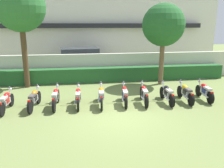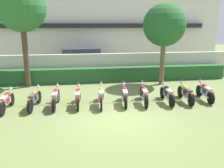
% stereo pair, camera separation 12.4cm
% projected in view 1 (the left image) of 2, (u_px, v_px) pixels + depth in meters
% --- Properties ---
extents(ground, '(60.00, 60.00, 0.00)m').
position_uv_depth(ground, '(119.00, 117.00, 9.34)').
color(ground, olive).
extents(building, '(21.34, 6.50, 6.58)m').
position_uv_depth(building, '(92.00, 27.00, 21.91)').
color(building, silver).
rests_on(building, ground).
extents(compound_wall, '(20.27, 0.30, 1.72)m').
position_uv_depth(compound_wall, '(101.00, 67.00, 15.49)').
color(compound_wall, beige).
rests_on(compound_wall, ground).
extents(hedge_row, '(16.22, 0.70, 0.91)m').
position_uv_depth(hedge_row, '(102.00, 75.00, 14.92)').
color(hedge_row, '#235628').
rests_on(hedge_row, ground).
extents(parked_car, '(4.63, 2.37, 1.89)m').
position_uv_depth(parked_car, '(82.00, 61.00, 17.38)').
color(parked_car, silver).
rests_on(parked_car, ground).
extents(tree_near_inspector, '(2.75, 2.75, 5.91)m').
position_uv_depth(tree_near_inspector, '(20.00, 7.00, 12.66)').
color(tree_near_inspector, '#4C3823').
rests_on(tree_near_inspector, ground).
extents(tree_far_side, '(2.49, 2.49, 4.80)m').
position_uv_depth(tree_far_side, '(163.00, 25.00, 13.60)').
color(tree_far_side, brown).
rests_on(tree_far_side, ground).
extents(motorcycle_in_row_0, '(0.60, 1.82, 0.94)m').
position_uv_depth(motorcycle_in_row_0, '(6.00, 101.00, 9.94)').
color(motorcycle_in_row_0, black).
rests_on(motorcycle_in_row_0, ground).
extents(motorcycle_in_row_1, '(0.60, 1.88, 0.95)m').
position_uv_depth(motorcycle_in_row_1, '(34.00, 99.00, 10.24)').
color(motorcycle_in_row_1, black).
rests_on(motorcycle_in_row_1, ground).
extents(motorcycle_in_row_2, '(0.60, 1.95, 0.96)m').
position_uv_depth(motorcycle_in_row_2, '(56.00, 97.00, 10.41)').
color(motorcycle_in_row_2, black).
rests_on(motorcycle_in_row_2, ground).
extents(motorcycle_in_row_3, '(0.60, 1.81, 0.95)m').
position_uv_depth(motorcycle_in_row_3, '(78.00, 97.00, 10.50)').
color(motorcycle_in_row_3, black).
rests_on(motorcycle_in_row_3, ground).
extents(motorcycle_in_row_4, '(0.60, 1.98, 0.98)m').
position_uv_depth(motorcycle_in_row_4, '(101.00, 96.00, 10.62)').
color(motorcycle_in_row_4, black).
rests_on(motorcycle_in_row_4, ground).
extents(motorcycle_in_row_5, '(0.60, 1.83, 0.97)m').
position_uv_depth(motorcycle_in_row_5, '(125.00, 95.00, 10.77)').
color(motorcycle_in_row_5, black).
rests_on(motorcycle_in_row_5, ground).
extents(motorcycle_in_row_6, '(0.60, 1.94, 0.97)m').
position_uv_depth(motorcycle_in_row_6, '(144.00, 94.00, 10.90)').
color(motorcycle_in_row_6, black).
rests_on(motorcycle_in_row_6, ground).
extents(motorcycle_in_row_7, '(0.60, 1.86, 0.96)m').
position_uv_depth(motorcycle_in_row_7, '(167.00, 93.00, 10.98)').
color(motorcycle_in_row_7, black).
rests_on(motorcycle_in_row_7, ground).
extents(motorcycle_in_row_8, '(0.60, 1.90, 0.95)m').
position_uv_depth(motorcycle_in_row_8, '(185.00, 93.00, 11.15)').
color(motorcycle_in_row_8, black).
rests_on(motorcycle_in_row_8, ground).
extents(motorcycle_in_row_9, '(0.60, 1.80, 0.95)m').
position_uv_depth(motorcycle_in_row_9, '(205.00, 91.00, 11.38)').
color(motorcycle_in_row_9, black).
rests_on(motorcycle_in_row_9, ground).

